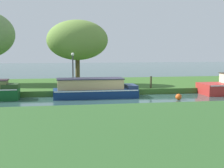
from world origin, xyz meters
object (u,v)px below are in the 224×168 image
lamp_post (73,65)px  mooring_post_near (96,85)px  willow_tree_centre (77,40)px  mooring_post_far (151,82)px  channel_buoy (179,97)px  navy_barge (94,89)px

lamp_post → mooring_post_near: bearing=-41.1°
willow_tree_centre → mooring_post_far: 6.95m
mooring_post_near → mooring_post_far: (4.09, 0.00, 0.17)m
lamp_post → channel_buoy: bearing=-35.5°
lamp_post → navy_barge: bearing=-63.7°
lamp_post → willow_tree_centre: bearing=76.0°
lamp_post → mooring_post_far: 5.96m
lamp_post → mooring_post_near: 2.51m
willow_tree_centre → mooring_post_near: 4.88m
willow_tree_centre → lamp_post: bearing=-104.0°
channel_buoy → navy_barge: bearing=158.5°
mooring_post_far → channel_buoy: mooring_post_far is taller
willow_tree_centre → mooring_post_near: (1.07, -3.40, -3.33)m
mooring_post_near → mooring_post_far: mooring_post_far is taller
navy_barge → lamp_post: bearing=116.3°
navy_barge → mooring_post_far: (4.38, 1.23, 0.27)m
navy_barge → channel_buoy: bearing=-21.5°
mooring_post_far → channel_buoy: 3.48m
navy_barge → lamp_post: 3.27m
mooring_post_far → lamp_post: bearing=166.4°
channel_buoy → mooring_post_far: bearing=105.0°
willow_tree_centre → channel_buoy: (6.05, -6.70, -3.81)m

